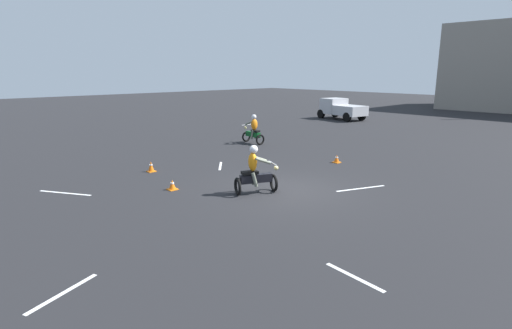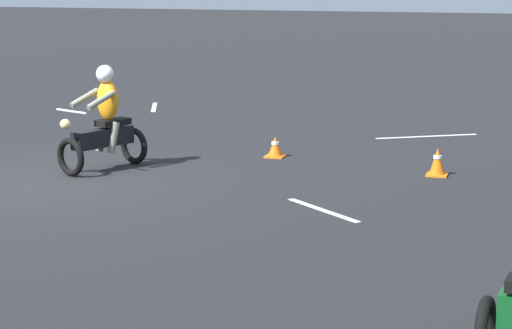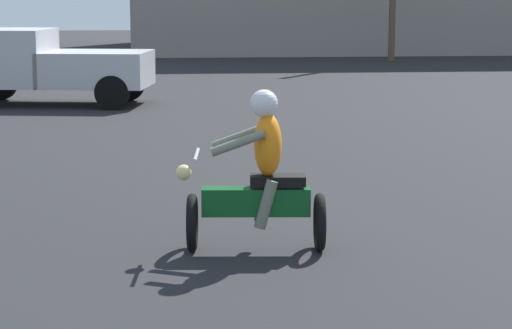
# 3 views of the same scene
# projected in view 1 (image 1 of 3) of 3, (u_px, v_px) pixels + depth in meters

# --- Properties ---
(ground_plane) EXTENTS (120.00, 120.00, 0.00)m
(ground_plane) POSITION_uv_depth(u_px,v_px,m) (285.00, 190.00, 13.92)
(ground_plane) COLOR black
(motorcycle_rider_foreground) EXTENTS (1.12, 1.54, 1.66)m
(motorcycle_rider_foreground) POSITION_uv_depth(u_px,v_px,m) (255.00, 173.00, 13.39)
(motorcycle_rider_foreground) COLOR black
(motorcycle_rider_foreground) RESTS_ON ground
(motorcycle_rider_background) EXTENTS (1.54, 0.76, 1.66)m
(motorcycle_rider_background) POSITION_uv_depth(u_px,v_px,m) (253.00, 131.00, 22.68)
(motorcycle_rider_background) COLOR black
(motorcycle_rider_background) RESTS_ON ground
(pickup_truck) EXTENTS (4.40, 2.59, 1.73)m
(pickup_truck) POSITION_uv_depth(u_px,v_px,m) (341.00, 108.00, 33.99)
(pickup_truck) COLOR black
(pickup_truck) RESTS_ON ground
(traffic_cone_near_right) EXTENTS (0.32, 0.32, 0.35)m
(traffic_cone_near_right) POSITION_uv_depth(u_px,v_px,m) (337.00, 159.00, 18.02)
(traffic_cone_near_right) COLOR orange
(traffic_cone_near_right) RESTS_ON ground
(traffic_cone_mid_left) EXTENTS (0.32, 0.32, 0.44)m
(traffic_cone_mid_left) POSITION_uv_depth(u_px,v_px,m) (151.00, 167.00, 16.39)
(traffic_cone_mid_left) COLOR orange
(traffic_cone_mid_left) RESTS_ON ground
(traffic_cone_far_right) EXTENTS (0.32, 0.32, 0.35)m
(traffic_cone_far_right) POSITION_uv_depth(u_px,v_px,m) (172.00, 185.00, 13.91)
(traffic_cone_far_right) COLOR orange
(traffic_cone_far_right) RESTS_ON ground
(lane_stripe_e) EXTENTS (1.45, 0.23, 0.01)m
(lane_stripe_e) POSITION_uv_depth(u_px,v_px,m) (354.00, 277.00, 8.05)
(lane_stripe_e) COLOR silver
(lane_stripe_e) RESTS_ON ground
(lane_stripe_n) EXTENTS (0.84, 1.90, 0.01)m
(lane_stripe_n) POSITION_uv_depth(u_px,v_px,m) (361.00, 188.00, 14.09)
(lane_stripe_n) COLOR silver
(lane_stripe_n) RESTS_ON ground
(lane_stripe_nw) EXTENTS (1.23, 1.07, 0.01)m
(lane_stripe_nw) POSITION_uv_depth(u_px,v_px,m) (220.00, 166.00, 17.42)
(lane_stripe_nw) COLOR silver
(lane_stripe_nw) RESTS_ON ground
(lane_stripe_sw) EXTENTS (1.79, 1.16, 0.01)m
(lane_stripe_sw) POSITION_uv_depth(u_px,v_px,m) (65.00, 193.00, 13.56)
(lane_stripe_sw) COLOR silver
(lane_stripe_sw) RESTS_ON ground
(lane_stripe_s) EXTENTS (0.66, 1.48, 0.01)m
(lane_stripe_s) POSITION_uv_depth(u_px,v_px,m) (63.00, 293.00, 7.46)
(lane_stripe_s) COLOR silver
(lane_stripe_s) RESTS_ON ground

